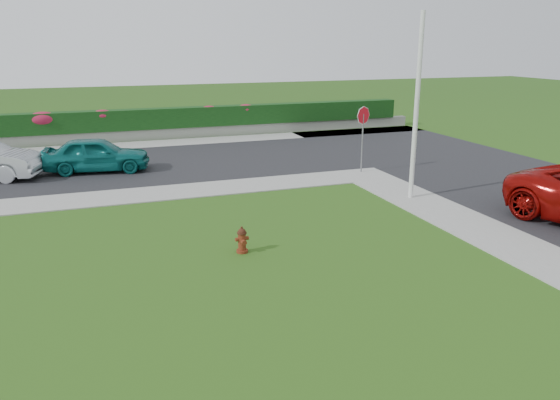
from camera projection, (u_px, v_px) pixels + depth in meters
name	position (u px, v px, depth m)	size (l,w,h in m)	color
ground	(274.00, 293.00, 11.87)	(120.00, 120.00, 0.00)	black
street_right	(557.00, 195.00, 19.34)	(8.00, 32.00, 0.04)	black
street_far	(53.00, 171.00, 22.91)	(26.00, 8.00, 0.04)	black
sidewalk_far	(15.00, 206.00, 18.07)	(24.00, 2.00, 0.04)	gray
curb_corner	(364.00, 175.00, 22.25)	(2.00, 2.00, 0.04)	gray
sidewalk_beyond	(139.00, 145.00, 28.72)	(34.00, 2.00, 0.04)	gray
retaining_wall	(136.00, 135.00, 30.00)	(34.00, 0.40, 0.60)	gray
hedge	(134.00, 119.00, 29.85)	(32.00, 0.90, 1.10)	black
fire_hydrant	(242.00, 240.00, 14.08)	(0.36, 0.34, 0.71)	#52240C
sedan_teal	(97.00, 154.00, 22.61)	(1.70, 4.23, 1.44)	#0C605D
utility_pole	(416.00, 109.00, 18.17)	(0.16, 0.16, 6.22)	silver
stop_sign	(363.00, 123.00, 22.18)	(0.71, 0.29, 2.76)	slate
flower_clump_c	(43.00, 119.00, 28.20)	(1.48, 0.95, 0.74)	#B81F3D
flower_clump_d	(102.00, 115.00, 29.14)	(1.15, 0.74, 0.58)	#B81F3D
flower_clump_e	(209.00, 110.00, 31.00)	(1.01, 0.65, 0.51)	#B81F3D
flower_clump_f	(246.00, 109.00, 31.70)	(1.12, 0.72, 0.56)	#B81F3D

